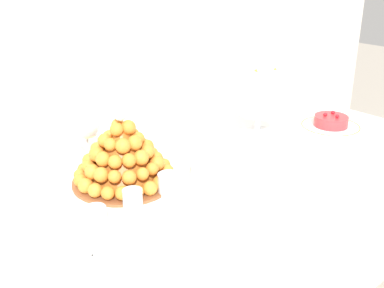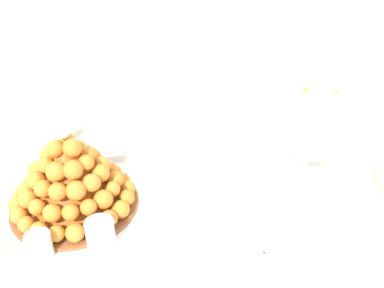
{
  "view_description": "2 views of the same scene",
  "coord_description": "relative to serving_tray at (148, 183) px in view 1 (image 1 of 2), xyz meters",
  "views": [
    {
      "loc": [
        -0.79,
        -0.94,
        1.39
      ],
      "look_at": [
        0.01,
        -0.04,
        0.88
      ],
      "focal_mm": 44.42,
      "sensor_mm": 36.0,
      "label": 1
    },
    {
      "loc": [
        -0.1,
        -0.72,
        1.39
      ],
      "look_at": [
        0.08,
        -0.02,
        0.95
      ],
      "focal_mm": 38.67,
      "sensor_mm": 36.0,
      "label": 2
    }
  ],
  "objects": [
    {
      "name": "dessert_cup_left",
      "position": [
        -0.22,
        -0.09,
        0.02
      ],
      "size": [
        0.05,
        0.05,
        0.05
      ],
      "color": "silver",
      "rests_on": "serving_tray"
    },
    {
      "name": "dessert_cup_centre",
      "position": [
        0.0,
        -0.09,
        0.03
      ],
      "size": [
        0.06,
        0.06,
        0.06
      ],
      "color": "silver",
      "rests_on": "serving_tray"
    },
    {
      "name": "dessert_cup_mid_right",
      "position": [
        0.11,
        -0.09,
        0.03
      ],
      "size": [
        0.06,
        0.06,
        0.05
      ],
      "color": "silver",
      "rests_on": "serving_tray"
    },
    {
      "name": "serving_tray",
      "position": [
        0.0,
        0.0,
        0.0
      ],
      "size": [
        0.6,
        0.42,
        0.02
      ],
      "color": "white",
      "rests_on": "buffet_table"
    },
    {
      "name": "fruit_tart_plate",
      "position": [
        0.74,
        -0.08,
        0.01
      ],
      "size": [
        0.21,
        0.21,
        0.06
      ],
      "color": "white",
      "rests_on": "buffet_table"
    },
    {
      "name": "dessert_cup_right",
      "position": [
        0.23,
        -0.09,
        0.02
      ],
      "size": [
        0.05,
        0.05,
        0.05
      ],
      "color": "silver",
      "rests_on": "serving_tray"
    },
    {
      "name": "wine_glass",
      "position": [
        -0.04,
        0.24,
        0.11
      ],
      "size": [
        0.08,
        0.08,
        0.16
      ],
      "color": "silver",
      "rests_on": "buffet_table"
    },
    {
      "name": "dessert_cup_mid_left",
      "position": [
        -0.11,
        -0.09,
        0.03
      ],
      "size": [
        0.05,
        0.05,
        0.05
      ],
      "color": "silver",
      "rests_on": "serving_tray"
    },
    {
      "name": "macaron_goblet",
      "position": [
        0.51,
        0.06,
        0.14
      ],
      "size": [
        0.13,
        0.13,
        0.24
      ],
      "color": "white",
      "rests_on": "buffet_table"
    },
    {
      "name": "buffet_table",
      "position": [
        0.12,
        0.02,
        -0.08
      ],
      "size": [
        1.7,
        1.02,
        0.79
      ],
      "color": "brown",
      "rests_on": "ground_plane"
    },
    {
      "name": "croquembouche",
      "position": [
        -0.05,
        0.05,
        0.08
      ],
      "size": [
        0.28,
        0.28,
        0.21
      ],
      "color": "brown",
      "rests_on": "serving_tray"
    }
  ]
}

